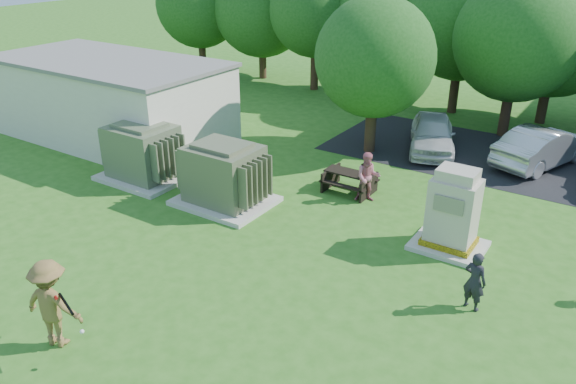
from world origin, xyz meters
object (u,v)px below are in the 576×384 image
Objects in this scene: car_white at (432,133)px; transformer_left at (143,153)px; person_by_generator at (475,281)px; generator_cabinet at (452,214)px; picnic_table at (349,179)px; transformer_right at (224,176)px; person_at_picnic at (368,177)px; car_silver_a at (543,146)px; batter at (52,304)px.

transformer_left is at bearing -152.75° from car_white.
transformer_left reaches higher than car_white.
car_white is (-4.58, 9.66, -0.02)m from person_by_generator.
person_by_generator is (1.38, -2.45, -0.30)m from generator_cabinet.
generator_cabinet is at bearing -86.92° from car_white.
picnic_table is (-4.10, 1.81, -0.59)m from generator_cabinet.
car_white is (3.87, 8.44, -0.25)m from transformer_right.
picnic_table is 5.49m from car_white.
person_at_picnic is 7.67m from car_silver_a.
transformer_right reaches higher than car_silver_a.
person_at_picnic is 0.37× the size of car_silver_a.
transformer_left is 0.71× the size of car_white.
transformer_left is 2.01× the size of person_by_generator.
transformer_left is 3.70m from transformer_right.
generator_cabinet reaches higher than batter.
person_at_picnic is 5.70m from car_white.
person_by_generator is (5.48, -4.26, 0.30)m from picnic_table.
transformer_right is at bearing 0.00° from transformer_left.
batter is at bearing 54.00° from person_by_generator.
car_silver_a is (0.83, 7.99, -0.30)m from generator_cabinet.
car_silver_a is (4.03, 0.78, 0.02)m from car_white.
car_white reaches higher than picnic_table.
car_white is (0.08, 5.70, -0.11)m from person_at_picnic.
transformer_left is at bearing 7.21° from person_by_generator.
transformer_left is 1.48× the size of batter.
generator_cabinet is 10.27m from batter.
transformer_right reaches higher than batter.
batter is 1.21× the size of person_at_picnic.
person_at_picnic is (-4.66, 3.96, 0.09)m from person_by_generator.
picnic_table is at bearing 24.42° from transformer_left.
transformer_right reaches higher than car_white.
generator_cabinet is 4.52m from picnic_table.
transformer_right is 12.14m from car_silver_a.
transformer_right is 1.79× the size of person_at_picnic.
batter is (5.11, -7.35, 0.04)m from transformer_left.
transformer_left is at bearing -173.53° from generator_cabinet.
transformer_left is at bearing -155.58° from picnic_table.
transformer_left is 1.26× the size of generator_cabinet.
person_by_generator is (12.15, -1.23, -0.22)m from transformer_left.
person_at_picnic is at bearing -27.36° from person_by_generator.
batter is 15.98m from car_white.
person_at_picnic is at bearing 35.84° from transformer_right.
generator_cabinet is 1.43× the size of person_at_picnic.
generator_cabinet is 1.60× the size of person_by_generator.
transformer_left and transformer_right have the same top height.
car_white is at bearing 58.13° from person_at_picnic.
person_at_picnic reaches higher than car_silver_a.
batter reaches higher than person_at_picnic.
picnic_table is 0.83× the size of batter.
picnic_table is (2.97, 3.03, -0.52)m from transformer_right.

